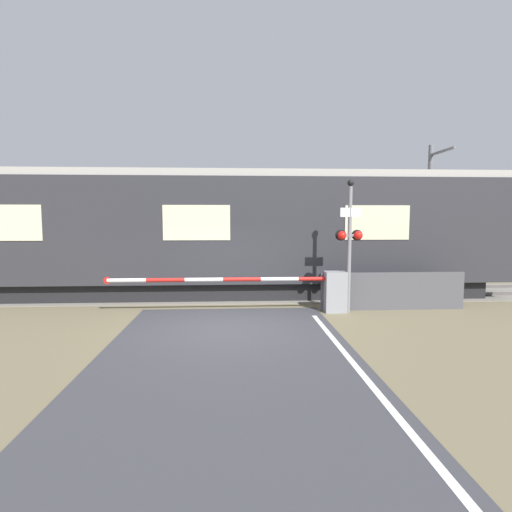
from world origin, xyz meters
The scene contains 7 objects.
ground_plane centered at (0.00, 0.00, 0.00)m, with size 80.00×80.00×0.00m, color #6B6047.
track_bed centered at (0.00, 4.23, 0.02)m, with size 36.00×3.20×0.13m.
train centered at (-1.02, 4.23, 2.14)m, with size 20.43×2.97×4.19m.
crossing_barrier centered at (2.34, 1.51, 0.66)m, with size 6.75×0.44×1.16m.
signal_post centered at (3.33, 1.38, 2.11)m, with size 0.76×0.26×3.72m.
catenary_pole centered at (8.25, 6.74, 2.98)m, with size 0.20×1.90×5.67m.
roadside_fence centered at (4.72, 1.67, 0.55)m, with size 4.23×0.06×1.10m.
Camera 1 is at (0.12, -9.53, 2.64)m, focal length 28.00 mm.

